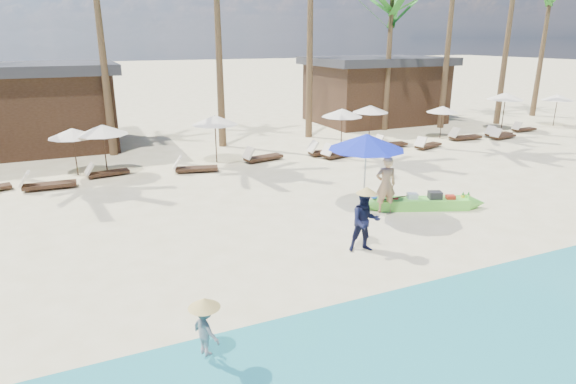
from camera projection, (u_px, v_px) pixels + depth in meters
name	position (u px, v px, depth m)	size (l,w,h in m)	color
ground	(298.00, 257.00, 12.67)	(240.00, 240.00, 0.00)	beige
wet_sand_strip	(421.00, 371.00, 8.33)	(240.00, 4.50, 0.01)	tan
green_canoe	(423.00, 203.00, 16.18)	(4.54, 2.04, 0.61)	#66DE43
tourist	(386.00, 185.00, 15.68)	(0.69, 0.45, 1.89)	tan
vendor_green	(365.00, 221.00, 12.80)	(0.82, 0.64, 1.69)	black
vendor_yellow	(206.00, 329.00, 8.36)	(0.64, 0.37, 0.99)	gray
blue_umbrella	(367.00, 142.00, 15.17)	(2.45, 2.45, 2.64)	#99999E
resort_parasol_4	(72.00, 133.00, 19.70)	(1.93, 1.93, 1.99)	#392417
lounger_4_right	(45.00, 184.00, 18.25)	(1.99, 0.69, 0.67)	#392417
resort_parasol_5	(102.00, 130.00, 19.74)	(2.06, 2.06, 2.13)	#392417
lounger_5_left	(105.00, 172.00, 19.96)	(1.78, 0.78, 0.59)	#392417
resort_parasol_6	(215.00, 120.00, 21.75)	(2.12, 2.12, 2.18)	#392417
lounger_6_left	(193.00, 167.00, 20.60)	(1.96, 1.00, 0.64)	#392417
lounger_6_right	(261.00, 157.00, 22.42)	(2.03, 0.98, 0.66)	#392417
resort_parasol_7	(342.00, 113.00, 24.12)	(2.08, 2.08, 2.14)	#392417
lounger_7_left	(325.00, 151.00, 23.54)	(2.02, 0.69, 0.68)	#392417
lounger_7_right	(338.00, 153.00, 23.13)	(2.05, 1.04, 0.67)	#392417
resort_parasol_8	(370.00, 109.00, 26.05)	(1.98, 1.98, 2.04)	#392417
lounger_8_left	(388.00, 144.00, 25.21)	(1.91, 0.61, 0.65)	#392417
resort_parasol_9	(443.00, 109.00, 27.21)	(1.78, 1.78, 1.84)	#392417
lounger_9_left	(427.00, 145.00, 25.03)	(1.86, 1.04, 0.60)	#392417
lounger_9_right	(464.00, 136.00, 27.11)	(1.97, 0.73, 0.66)	#392417
resort_parasol_10	(506.00, 96.00, 29.67)	(2.25, 2.25, 2.31)	#392417
lounger_10_left	(502.00, 136.00, 27.38)	(1.82, 0.81, 0.60)	#392417
lounger_10_right	(497.00, 133.00, 28.02)	(1.80, 0.62, 0.61)	#392417
resort_parasol_11	(558.00, 97.00, 31.06)	(2.00, 2.00, 2.06)	#392417
lounger_11_left	(523.00, 129.00, 29.55)	(1.67, 0.53, 0.56)	#392417
palm_6	(392.00, 10.00, 28.13)	(2.08, 2.08, 8.51)	brown
pavilion_west	(6.00, 107.00, 24.12)	(10.80, 6.60, 4.30)	#392417
pavilion_east	(375.00, 89.00, 32.65)	(8.80, 6.60, 4.30)	#392417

